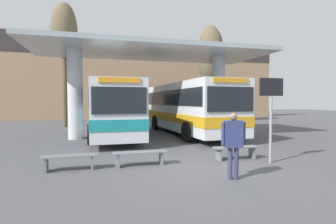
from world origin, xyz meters
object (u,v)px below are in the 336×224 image
at_px(waiting_bench_near_pillar, 70,159).
at_px(poplar_tree_behind_right, 64,34).
at_px(waiting_bench_far_platform, 140,155).
at_px(transit_bus_center_bay, 186,106).
at_px(transit_bus_left_bay, 112,107).
at_px(pedestrian_waiting, 233,139).
at_px(info_sign_platform, 271,103).
at_px(poplar_tree_behind_left, 210,56).
at_px(waiting_bench_mid_platform, 236,150).
at_px(parked_car_street, 158,111).

bearing_deg(waiting_bench_near_pillar, poplar_tree_behind_right, 96.37).
bearing_deg(waiting_bench_near_pillar, waiting_bench_far_platform, 0.00).
bearing_deg(transit_bus_center_bay, waiting_bench_near_pillar, 46.82).
bearing_deg(poplar_tree_behind_right, transit_bus_left_bay, -61.62).
relative_size(transit_bus_center_bay, pedestrian_waiting, 6.01).
relative_size(waiting_bench_far_platform, info_sign_platform, 0.61).
bearing_deg(poplar_tree_behind_left, waiting_bench_far_platform, -121.50).
height_order(transit_bus_left_bay, waiting_bench_near_pillar, transit_bus_left_bay).
bearing_deg(transit_bus_center_bay, transit_bus_left_bay, -11.79).
relative_size(transit_bus_center_bay, waiting_bench_far_platform, 6.09).
distance_m(pedestrian_waiting, poplar_tree_behind_left, 20.42).
relative_size(waiting_bench_mid_platform, waiting_bench_far_platform, 0.96).
relative_size(transit_bus_left_bay, poplar_tree_behind_left, 1.21).
height_order(transit_bus_center_bay, poplar_tree_behind_left, poplar_tree_behind_left).
bearing_deg(info_sign_platform, transit_bus_center_bay, 90.50).
distance_m(transit_bus_center_bay, waiting_bench_mid_platform, 7.76).
relative_size(poplar_tree_behind_left, parked_car_street, 2.29).
bearing_deg(poplar_tree_behind_left, transit_bus_center_bay, -123.28).
bearing_deg(pedestrian_waiting, transit_bus_left_bay, 116.20).
bearing_deg(pedestrian_waiting, waiting_bench_mid_platform, 70.78).
height_order(waiting_bench_mid_platform, parked_car_street, parked_car_street).
bearing_deg(transit_bus_center_bay, info_sign_platform, 87.71).
height_order(pedestrian_waiting, poplar_tree_behind_right, poplar_tree_behind_right).
bearing_deg(waiting_bench_mid_platform, pedestrian_waiting, -121.65).
bearing_deg(parked_car_street, transit_bus_center_bay, -91.10).
relative_size(waiting_bench_far_platform, parked_car_street, 0.42).
bearing_deg(parked_car_street, waiting_bench_mid_platform, -91.50).
xyz_separation_m(poplar_tree_behind_left, parked_car_street, (-4.40, 4.45, -5.64)).
height_order(transit_bus_left_bay, waiting_bench_far_platform, transit_bus_left_bay).
xyz_separation_m(waiting_bench_near_pillar, waiting_bench_mid_platform, (5.67, 0.00, 0.00)).
height_order(waiting_bench_mid_platform, info_sign_platform, info_sign_platform).
height_order(transit_bus_left_bay, poplar_tree_behind_right, poplar_tree_behind_right).
bearing_deg(parked_car_street, poplar_tree_behind_right, -143.94).
relative_size(transit_bus_center_bay, poplar_tree_behind_left, 1.11).
bearing_deg(waiting_bench_near_pillar, poplar_tree_behind_left, 53.17).
bearing_deg(transit_bus_center_bay, waiting_bench_far_platform, 57.74).
bearing_deg(poplar_tree_behind_left, parked_car_street, 134.68).
bearing_deg(poplar_tree_behind_right, transit_bus_center_bay, -40.98).
relative_size(transit_bus_left_bay, transit_bus_center_bay, 1.09).
relative_size(waiting_bench_near_pillar, parked_car_street, 0.39).
bearing_deg(parked_car_street, info_sign_platform, -89.00).
bearing_deg(poplar_tree_behind_left, pedestrian_waiting, -112.78).
xyz_separation_m(waiting_bench_mid_platform, info_sign_platform, (0.85, -0.80, 1.72)).
xyz_separation_m(transit_bus_center_bay, parked_car_street, (1.08, 12.81, -0.76)).
relative_size(transit_bus_center_bay, waiting_bench_mid_platform, 6.37).
bearing_deg(waiting_bench_far_platform, waiting_bench_near_pillar, -180.00).
distance_m(poplar_tree_behind_right, parked_car_street, 12.66).
xyz_separation_m(waiting_bench_near_pillar, info_sign_platform, (6.52, -0.80, 1.72)).
distance_m(transit_bus_left_bay, waiting_bench_mid_platform, 9.30).
relative_size(waiting_bench_near_pillar, poplar_tree_behind_right, 0.16).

